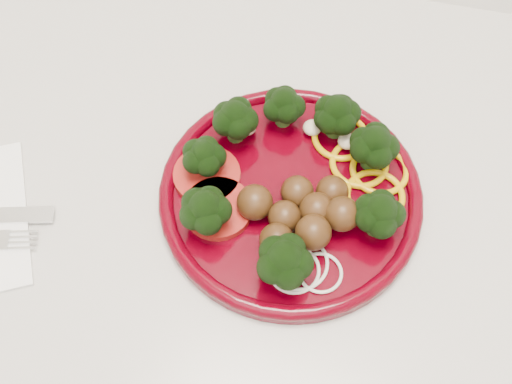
# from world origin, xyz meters

# --- Properties ---
(counter) EXTENTS (2.40, 0.60, 0.90)m
(counter) POSITION_xyz_m (0.00, 1.70, 0.45)
(counter) COLOR silver
(counter) RESTS_ON ground
(plate) EXTENTS (0.24, 0.24, 0.06)m
(plate) POSITION_xyz_m (0.02, 1.72, 0.92)
(plate) COLOR #400009
(plate) RESTS_ON counter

